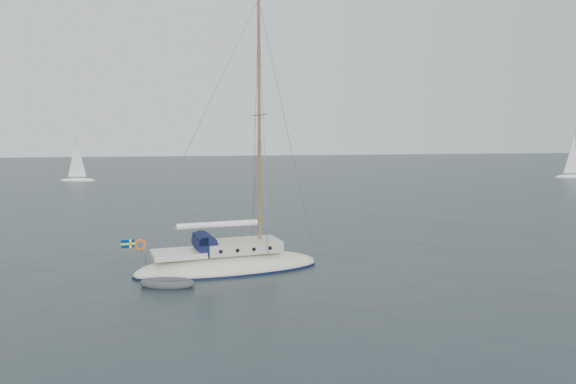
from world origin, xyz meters
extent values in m
plane|color=black|center=(0.00, 0.00, 0.00)|extent=(300.00, 300.00, 0.00)
ellipsoid|color=silver|center=(-2.82, 1.35, 0.17)|extent=(9.98, 3.11, 1.66)
cube|color=beige|center=(-2.04, 1.35, 1.31)|extent=(3.99, 2.11, 0.61)
cube|color=silver|center=(-5.48, 1.35, 1.13)|extent=(2.66, 2.11, 0.28)
cylinder|color=#11173A|center=(-4.09, 1.35, 1.61)|extent=(1.06, 1.83, 1.06)
cube|color=#11173A|center=(-4.32, 1.35, 1.84)|extent=(0.50, 1.83, 0.44)
cylinder|color=olive|center=(-1.04, 1.35, 7.65)|extent=(0.17, 0.17, 13.31)
cylinder|color=olive|center=(-1.04, 1.35, 8.32)|extent=(0.06, 2.44, 0.06)
cylinder|color=olive|center=(-3.37, 1.35, 2.50)|extent=(4.66, 0.11, 0.11)
cylinder|color=white|center=(-3.37, 1.35, 2.55)|extent=(4.33, 0.31, 0.31)
cylinder|color=gray|center=(-7.26, 1.35, 1.61)|extent=(0.04, 2.44, 0.04)
torus|color=orange|center=(-7.31, 2.02, 1.61)|extent=(0.60, 0.11, 0.60)
cylinder|color=olive|center=(-7.64, 1.35, 1.50)|extent=(0.03, 0.03, 1.00)
cube|color=navy|center=(-7.98, 1.35, 1.83)|extent=(0.67, 0.02, 0.42)
cube|color=yellow|center=(-7.98, 1.35, 1.83)|extent=(0.69, 0.03, 0.10)
cube|color=yellow|center=(-7.85, 1.35, 1.83)|extent=(0.10, 0.03, 0.44)
cylinder|color=black|center=(-3.48, 2.42, 1.31)|extent=(0.20, 0.07, 0.20)
cylinder|color=black|center=(-3.48, 0.29, 1.31)|extent=(0.20, 0.07, 0.20)
cylinder|color=black|center=(-2.60, 2.42, 1.31)|extent=(0.20, 0.07, 0.20)
cylinder|color=black|center=(-2.60, 0.29, 1.31)|extent=(0.20, 0.07, 0.20)
cylinder|color=black|center=(-1.71, 2.42, 1.31)|extent=(0.20, 0.07, 0.20)
cylinder|color=black|center=(-1.71, 0.29, 1.31)|extent=(0.20, 0.07, 0.20)
cylinder|color=black|center=(-0.82, 2.42, 1.31)|extent=(0.20, 0.07, 0.20)
cylinder|color=black|center=(-0.82, 0.29, 1.31)|extent=(0.20, 0.07, 0.20)
cube|color=#464549|center=(-6.00, -1.16, 0.11)|extent=(1.63, 0.67, 0.10)
ellipsoid|color=white|center=(58.56, 52.33, 0.05)|extent=(5.90, 1.97, 0.98)
cylinder|color=gray|center=(58.56, 52.33, 3.93)|extent=(0.10, 0.10, 6.89)
cone|color=white|center=(58.51, 52.33, 3.93)|extent=(3.15, 3.15, 6.39)
ellipsoid|color=white|center=(-20.09, 61.94, 0.04)|extent=(5.29, 1.76, 0.88)
cylinder|color=gray|center=(-20.09, 61.94, 3.53)|extent=(0.09, 0.09, 6.17)
cone|color=white|center=(-20.14, 61.94, 3.53)|extent=(2.82, 2.82, 5.73)
camera|label=1|loc=(-5.55, -28.15, 7.40)|focal=35.00mm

